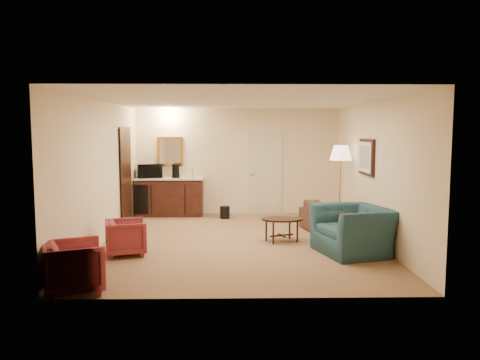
% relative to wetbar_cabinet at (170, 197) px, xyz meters
% --- Properties ---
extents(ground, '(6.00, 6.00, 0.00)m').
position_rel_wetbar_cabinet_xyz_m(ground, '(1.65, -2.72, -0.46)').
color(ground, brown).
rests_on(ground, ground).
extents(room_walls, '(5.02, 6.01, 2.61)m').
position_rel_wetbar_cabinet_xyz_m(room_walls, '(1.55, -1.95, 1.26)').
color(room_walls, beige).
rests_on(room_walls, ground).
extents(wetbar_cabinet, '(1.64, 0.58, 0.92)m').
position_rel_wetbar_cabinet_xyz_m(wetbar_cabinet, '(0.00, 0.00, 0.00)').
color(wetbar_cabinet, '#3D1C13').
rests_on(wetbar_cabinet, ground).
extents(sofa, '(1.09, 2.26, 0.85)m').
position_rel_wetbar_cabinet_xyz_m(sofa, '(3.60, -2.41, -0.03)').
color(sofa, black).
rests_on(sofa, ground).
extents(teal_armchair, '(1.09, 1.38, 1.06)m').
position_rel_wetbar_cabinet_xyz_m(teal_armchair, '(3.55, -3.62, 0.07)').
color(teal_armchair, '#1F424F').
rests_on(teal_armchair, ground).
extents(rose_chair_near, '(0.74, 0.77, 0.65)m').
position_rel_wetbar_cabinet_xyz_m(rose_chair_near, '(-0.25, -3.64, -0.13)').
color(rose_chair_near, maroon).
rests_on(rose_chair_near, ground).
extents(rose_chair_far, '(0.88, 0.91, 0.73)m').
position_rel_wetbar_cabinet_xyz_m(rose_chair_far, '(-0.50, -5.46, -0.09)').
color(rose_chair_far, maroon).
rests_on(rose_chair_far, ground).
extents(coffee_table, '(0.89, 0.75, 0.44)m').
position_rel_wetbar_cabinet_xyz_m(coffee_table, '(2.44, -2.74, -0.24)').
color(coffee_table, black).
rests_on(coffee_table, ground).
extents(floor_lamp, '(0.60, 0.60, 1.76)m').
position_rel_wetbar_cabinet_xyz_m(floor_lamp, '(3.85, -1.32, 0.42)').
color(floor_lamp, '#B5843C').
rests_on(floor_lamp, ground).
extents(waste_bin, '(0.30, 0.30, 0.29)m').
position_rel_wetbar_cabinet_xyz_m(waste_bin, '(1.35, -0.42, -0.32)').
color(waste_bin, black).
rests_on(waste_bin, ground).
extents(microwave, '(0.63, 0.46, 0.39)m').
position_rel_wetbar_cabinet_xyz_m(microwave, '(-0.48, 0.07, 0.65)').
color(microwave, black).
rests_on(microwave, wetbar_cabinet).
extents(coffee_maker, '(0.22, 0.22, 0.33)m').
position_rel_wetbar_cabinet_xyz_m(coffee_maker, '(0.16, 0.02, 0.63)').
color(coffee_maker, black).
rests_on(coffee_maker, wetbar_cabinet).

